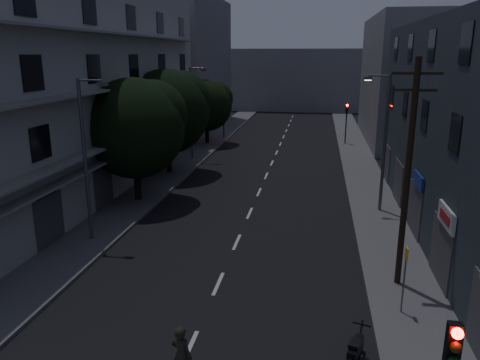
% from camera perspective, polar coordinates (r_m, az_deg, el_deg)
% --- Properties ---
extents(ground, '(160.00, 160.00, 0.00)m').
position_cam_1_polar(ground, '(37.10, 3.30, 0.71)').
color(ground, black).
rests_on(ground, ground).
extents(sidewalk_left, '(3.00, 90.00, 0.15)m').
position_cam_1_polar(sidewalk_left, '(38.58, -7.84, 1.27)').
color(sidewalk_left, '#565659').
rests_on(sidewalk_left, ground).
extents(sidewalk_right, '(3.00, 90.00, 0.15)m').
position_cam_1_polar(sidewalk_right, '(37.08, 14.90, 0.32)').
color(sidewalk_right, '#565659').
rests_on(sidewalk_right, ground).
extents(lane_markings, '(0.15, 60.50, 0.01)m').
position_cam_1_polar(lane_markings, '(43.16, 4.21, 2.76)').
color(lane_markings, beige).
rests_on(lane_markings, ground).
extents(building_left, '(7.00, 36.00, 14.00)m').
position_cam_1_polar(building_left, '(32.85, -19.58, 10.38)').
color(building_left, '#AAABA6').
rests_on(building_left, ground).
extents(building_far_left, '(6.00, 20.00, 16.00)m').
position_cam_1_polar(building_far_left, '(60.83, -5.75, 13.92)').
color(building_far_left, slate).
rests_on(building_far_left, ground).
extents(building_far_right, '(6.00, 20.00, 13.00)m').
position_cam_1_polar(building_far_right, '(53.44, 18.67, 11.44)').
color(building_far_right, slate).
rests_on(building_far_right, ground).
extents(building_far_end, '(24.00, 8.00, 10.00)m').
position_cam_1_polar(building_far_end, '(80.93, 6.92, 12.05)').
color(building_far_end, slate).
rests_on(building_far_end, ground).
extents(tree_near, '(6.27, 6.27, 7.73)m').
position_cam_1_polar(tree_near, '(29.94, -12.63, 6.62)').
color(tree_near, black).
rests_on(tree_near, sidewalk_left).
extents(tree_mid, '(6.52, 6.52, 8.03)m').
position_cam_1_polar(tree_mid, '(36.81, -8.77, 8.62)').
color(tree_mid, black).
rests_on(tree_mid, sidewalk_left).
extents(tree_far, '(5.30, 5.30, 6.55)m').
position_cam_1_polar(tree_far, '(49.10, -4.03, 9.29)').
color(tree_far, black).
rests_on(tree_far, sidewalk_left).
extents(traffic_signal_far_right, '(0.28, 0.37, 4.10)m').
position_cam_1_polar(traffic_signal_far_right, '(49.94, 12.87, 7.72)').
color(traffic_signal_far_right, black).
rests_on(traffic_signal_far_right, sidewalk_right).
extents(traffic_signal_far_left, '(0.28, 0.37, 4.10)m').
position_cam_1_polar(traffic_signal_far_left, '(52.40, -2.02, 8.42)').
color(traffic_signal_far_left, black).
rests_on(traffic_signal_far_left, sidewalk_left).
extents(street_lamp_left_near, '(1.51, 0.25, 8.00)m').
position_cam_1_polar(street_lamp_left_near, '(23.85, -18.19, 3.16)').
color(street_lamp_left_near, '#565A5E').
rests_on(street_lamp_left_near, sidewalk_left).
extents(street_lamp_right, '(1.51, 0.25, 8.00)m').
position_cam_1_polar(street_lamp_right, '(28.38, 17.07, 5.07)').
color(street_lamp_right, '#515258').
rests_on(street_lamp_right, sidewalk_right).
extents(street_lamp_left_far, '(1.51, 0.25, 8.00)m').
position_cam_1_polar(street_lamp_left_far, '(41.74, -5.83, 8.69)').
color(street_lamp_left_far, '#5A5B61').
rests_on(street_lamp_left_far, sidewalk_left).
extents(utility_pole, '(1.80, 0.24, 9.00)m').
position_cam_1_polar(utility_pole, '(19.12, 19.78, 1.01)').
color(utility_pole, black).
rests_on(utility_pole, sidewalk_right).
extents(bus_stop_sign, '(0.06, 0.35, 2.52)m').
position_cam_1_polar(bus_stop_sign, '(17.87, 19.49, -10.08)').
color(bus_stop_sign, '#595B60').
rests_on(bus_stop_sign, sidewalk_right).
extents(motorcycle, '(0.85, 1.92, 1.27)m').
position_cam_1_polar(motorcycle, '(15.47, 13.87, -19.75)').
color(motorcycle, black).
rests_on(motorcycle, ground).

